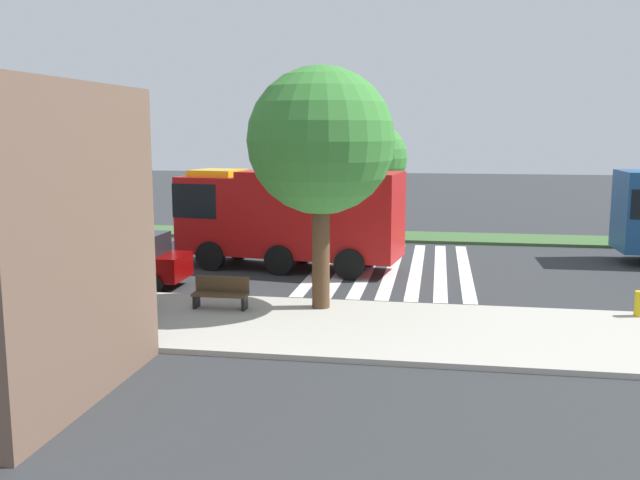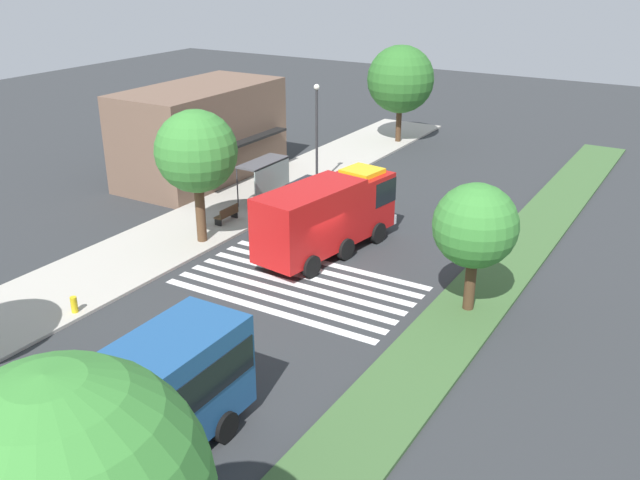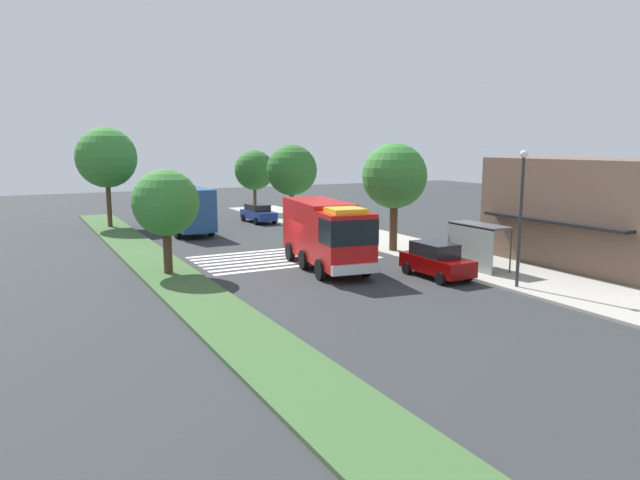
% 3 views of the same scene
% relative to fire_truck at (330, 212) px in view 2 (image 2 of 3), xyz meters
% --- Properties ---
extents(ground_plane, '(120.00, 120.00, 0.00)m').
position_rel_fire_truck_xyz_m(ground_plane, '(-1.88, -0.76, -2.10)').
color(ground_plane, '#2D3033').
extents(sidewalk, '(60.00, 5.41, 0.14)m').
position_rel_fire_truck_xyz_m(sidewalk, '(-1.88, 7.93, -2.03)').
color(sidewalk, '#ADA89E').
rests_on(sidewalk, ground_plane).
extents(median_strip, '(60.00, 3.00, 0.14)m').
position_rel_fire_truck_xyz_m(median_strip, '(-1.88, -8.24, -2.03)').
color(median_strip, '#3D6033').
rests_on(median_strip, ground_plane).
extents(crosswalk, '(5.85, 10.77, 0.01)m').
position_rel_fire_truck_xyz_m(crosswalk, '(-4.13, -0.76, -2.09)').
color(crosswalk, silver).
rests_on(crosswalk, ground_plane).
extents(fire_truck, '(8.88, 3.77, 3.70)m').
position_rel_fire_truck_xyz_m(fire_truck, '(0.00, 0.00, 0.00)').
color(fire_truck, '#B71414').
rests_on(fire_truck, ground_plane).
extents(parked_car_mid, '(4.25, 1.99, 1.83)m').
position_rel_fire_truck_xyz_m(parked_car_mid, '(4.51, 4.03, -1.17)').
color(parked_car_mid, '#720505').
rests_on(parked_car_mid, ground_plane).
extents(transit_bus, '(11.09, 2.90, 3.63)m').
position_rel_fire_truck_xyz_m(transit_bus, '(-18.35, -3.45, 0.05)').
color(transit_bus, navy).
rests_on(transit_bus, ground_plane).
extents(bus_stop_shelter, '(3.50, 1.40, 2.46)m').
position_rel_fire_truck_xyz_m(bus_stop_shelter, '(4.32, 6.79, -0.21)').
color(bus_stop_shelter, '#4C4C51').
rests_on(bus_stop_shelter, sidewalk).
extents(bench_near_shelter, '(1.60, 0.50, 0.90)m').
position_rel_fire_truck_xyz_m(bench_near_shelter, '(0.32, 6.78, -1.51)').
color(bench_near_shelter, '#4C3823').
rests_on(bench_near_shelter, sidewalk).
extents(street_lamp, '(0.36, 0.36, 6.49)m').
position_rel_fire_truck_xyz_m(street_lamp, '(8.37, 5.83, 1.85)').
color(street_lamp, '#2D2D30').
rests_on(street_lamp, sidewalk).
extents(storefront_building, '(11.52, 6.56, 6.11)m').
position_rel_fire_truck_xyz_m(storefront_building, '(6.39, 13.51, 0.96)').
color(storefront_building, brown).
rests_on(storefront_building, ground_plane).
extents(sidewalk_tree_center, '(4.14, 4.14, 6.85)m').
position_rel_fire_truck_xyz_m(sidewalk_tree_center, '(-2.51, 6.23, 2.79)').
color(sidewalk_tree_center, '#513823').
rests_on(sidewalk_tree_center, sidewalk).
extents(sidewalk_tree_far_east, '(5.15, 5.15, 7.44)m').
position_rel_fire_truck_xyz_m(sidewalk_tree_far_east, '(21.47, 6.23, 2.89)').
color(sidewalk_tree_far_east, '#47301E').
rests_on(sidewalk_tree_far_east, sidewalk).
extents(median_tree_west, '(3.49, 3.49, 5.49)m').
position_rel_fire_truck_xyz_m(median_tree_west, '(-2.52, -8.24, 1.76)').
color(median_tree_west, '#47301E').
rests_on(median_tree_west, median_strip).
extents(fire_hydrant, '(0.28, 0.28, 0.70)m').
position_rel_fire_truck_xyz_m(fire_hydrant, '(-11.31, 5.73, -1.61)').
color(fire_hydrant, gold).
rests_on(fire_hydrant, sidewalk).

